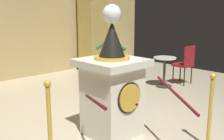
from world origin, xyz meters
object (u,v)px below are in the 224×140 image
at_px(pedestal_clock, 112,87).
at_px(stanchion_near, 50,140).
at_px(potted_palm_right, 112,66).
at_px(cafe_chair_red, 186,62).
at_px(cafe_table, 164,68).
at_px(stanchion_far, 209,122).

distance_m(pedestal_clock, stanchion_near, 1.24).
xyz_separation_m(potted_palm_right, cafe_chair_red, (1.01, -1.58, 0.21)).
height_order(stanchion_near, potted_palm_right, potted_palm_right).
relative_size(pedestal_clock, cafe_table, 2.63).
relative_size(potted_palm_right, cafe_table, 1.58).
bearing_deg(stanchion_far, pedestal_clock, 118.94).
relative_size(stanchion_near, cafe_table, 1.49).
relative_size(stanchion_far, potted_palm_right, 0.90).
relative_size(stanchion_near, stanchion_far, 1.05).
xyz_separation_m(stanchion_far, cafe_chair_red, (2.58, 1.99, 0.22)).
height_order(stanchion_far, cafe_table, stanchion_far).
xyz_separation_m(stanchion_near, potted_palm_right, (3.40, 2.60, -0.01)).
height_order(potted_palm_right, cafe_table, potted_palm_right).
height_order(potted_palm_right, cafe_chair_red, potted_palm_right).
height_order(stanchion_near, cafe_chair_red, stanchion_near).
bearing_deg(pedestal_clock, cafe_table, 20.89).
height_order(cafe_table, cafe_chair_red, cafe_chair_red).
distance_m(pedestal_clock, cafe_table, 2.89).
bearing_deg(cafe_chair_red, stanchion_far, -142.44).
xyz_separation_m(stanchion_far, cafe_table, (2.03, 2.21, 0.10)).
bearing_deg(pedestal_clock, cafe_chair_red, 13.89).
distance_m(stanchion_far, cafe_table, 3.01).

